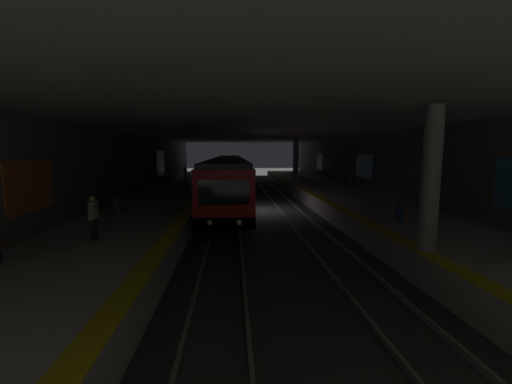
% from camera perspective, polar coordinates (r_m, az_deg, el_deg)
% --- Properties ---
extents(ground_plane, '(120.00, 120.00, 0.00)m').
position_cam_1_polar(ground_plane, '(22.89, 0.44, -3.35)').
color(ground_plane, '#383A38').
extents(track_left, '(60.00, 1.53, 0.16)m').
position_cam_1_polar(track_left, '(23.15, 5.88, -3.07)').
color(track_left, gray).
rests_on(track_left, ground).
extents(track_right, '(60.00, 1.53, 0.16)m').
position_cam_1_polar(track_right, '(22.81, -5.09, -3.21)').
color(track_right, gray).
rests_on(track_right, ground).
extents(platform_left, '(60.00, 5.30, 1.06)m').
position_cam_1_polar(platform_left, '(24.21, 16.08, -1.79)').
color(platform_left, beige).
rests_on(platform_left, ground).
extents(platform_right, '(60.00, 5.30, 1.06)m').
position_cam_1_polar(platform_right, '(23.22, -15.90, -2.16)').
color(platform_right, beige).
rests_on(platform_right, ground).
extents(wall_left, '(60.00, 0.56, 5.60)m').
position_cam_1_polar(wall_left, '(25.15, 22.48, 3.49)').
color(wall_left, slate).
rests_on(wall_left, ground).
extents(wall_right, '(60.00, 0.56, 5.60)m').
position_cam_1_polar(wall_right, '(23.75, -22.96, 3.28)').
color(wall_right, slate).
rests_on(wall_right, ground).
extents(ceiling_slab, '(60.00, 19.40, 0.40)m').
position_cam_1_polar(ceiling_slab, '(22.56, 0.45, 11.29)').
color(ceiling_slab, beige).
rests_on(ceiling_slab, wall_left).
extents(pillar_near, '(0.56, 0.56, 4.55)m').
position_cam_1_polar(pillar_near, '(11.35, 28.71, 1.95)').
color(pillar_near, gray).
rests_on(pillar_near, platform_left).
extents(pillar_far, '(0.56, 0.56, 4.55)m').
position_cam_1_polar(pillar_far, '(31.53, 7.14, 5.57)').
color(pillar_far, gray).
rests_on(pillar_far, platform_left).
extents(metro_train, '(35.14, 2.83, 3.49)m').
position_cam_1_polar(metro_train, '(31.62, -4.87, 3.24)').
color(metro_train, red).
rests_on(metro_train, track_right).
extents(bench_left_near, '(1.70, 0.47, 0.86)m').
position_cam_1_polar(bench_left_near, '(19.42, 28.07, -1.39)').
color(bench_left_near, '#262628').
rests_on(bench_left_near, platform_left).
extents(bench_left_mid, '(1.70, 0.47, 0.86)m').
position_cam_1_polar(bench_left_mid, '(29.86, 16.13, 1.89)').
color(bench_left_mid, '#262628').
rests_on(bench_left_mid, platform_left).
extents(bench_right_mid, '(1.70, 0.47, 0.86)m').
position_cam_1_polar(bench_right_mid, '(34.96, -15.26, 2.65)').
color(bench_right_mid, '#262628').
rests_on(bench_right_mid, platform_right).
extents(person_waiting_near, '(0.60, 0.22, 1.59)m').
position_cam_1_polar(person_waiting_near, '(12.75, -26.99, -3.90)').
color(person_waiting_near, '#292929').
rests_on(person_waiting_near, platform_right).
extents(person_standing_far, '(0.60, 0.22, 1.64)m').
position_cam_1_polar(person_standing_far, '(35.63, -12.55, 3.40)').
color(person_standing_far, '#242424').
rests_on(person_standing_far, platform_right).
extents(person_boarding, '(0.60, 0.22, 1.54)m').
position_cam_1_polar(person_boarding, '(25.43, 16.53, 1.67)').
color(person_boarding, '#454545').
rests_on(person_boarding, platform_left).
extents(suitcase_rolling, '(0.42, 0.21, 1.01)m').
position_cam_1_polar(suitcase_rolling, '(15.89, 24.15, -3.52)').
color(suitcase_rolling, navy).
rests_on(suitcase_rolling, platform_left).
extents(trash_bin, '(0.44, 0.44, 0.85)m').
position_cam_1_polar(trash_bin, '(17.87, -23.73, -2.15)').
color(trash_bin, '#595B5E').
rests_on(trash_bin, platform_right).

